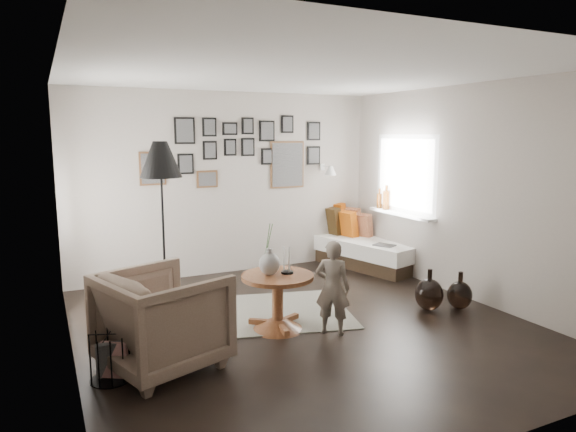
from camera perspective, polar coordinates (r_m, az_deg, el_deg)
name	(u,v)px	position (r m, az deg, el deg)	size (l,w,h in m)	color
ground	(304,325)	(5.55, 1.83, -12.06)	(4.80, 4.80, 0.00)	black
wall_back	(227,184)	(7.42, -6.77, 3.58)	(4.50, 4.50, 0.00)	#A99F94
wall_front	(490,252)	(3.33, 21.55, -3.73)	(4.50, 4.50, 0.00)	#A99F94
wall_left	(65,220)	(4.64, -23.52, -0.39)	(4.80, 4.80, 0.00)	#A99F94
wall_right	(470,193)	(6.58, 19.54, 2.42)	(4.80, 4.80, 0.00)	#A99F94
ceiling	(306,72)	(5.21, 1.98, 15.65)	(4.80, 4.80, 0.00)	white
door_left	(63,226)	(5.86, -23.75, -1.05)	(0.00, 2.14, 2.14)	white
window_right	(395,209)	(7.57, 11.78, 0.75)	(0.15, 1.32, 1.30)	white
gallery_wall	(246,152)	(7.48, -4.70, 7.05)	(2.74, 0.03, 1.08)	brown
wall_sconce	(330,170)	(7.82, 4.69, 5.08)	(0.18, 0.36, 0.16)	white
rug	(262,313)	(5.90, -2.87, -10.70)	(1.94, 1.36, 0.01)	beige
pedestal_table	(278,304)	(5.37, -1.16, -9.75)	(0.74, 0.74, 0.58)	brown
vase	(269,259)	(5.22, -2.07, -4.84)	(0.21, 0.21, 0.53)	black
candles	(287,261)	(5.29, -0.09, -4.98)	(0.13, 0.13, 0.28)	black
daybed	(361,246)	(8.05, 8.12, -3.31)	(1.26, 2.01, 0.92)	black
magazine_on_daybed	(384,245)	(7.49, 10.67, -3.20)	(0.21, 0.28, 0.02)	black
armchair	(163,320)	(4.61, -13.76, -11.13)	(0.92, 0.94, 0.86)	brown
armchair_cushion	(165,312)	(4.65, -13.55, -10.30)	(0.39, 0.39, 0.10)	beige
floor_lamp	(161,166)	(5.68, -13.95, 5.39)	(0.45, 0.45, 1.93)	black
magazine_basket	(110,357)	(4.59, -19.16, -14.62)	(0.41, 0.41, 0.39)	black
demijohn_large	(429,294)	(6.16, 15.40, -8.39)	(0.32, 0.32, 0.48)	black
demijohn_small	(460,295)	(6.31, 18.54, -8.32)	(0.28, 0.28, 0.44)	black
child	(333,288)	(5.21, 4.98, -7.93)	(0.35, 0.23, 0.97)	#6F6357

